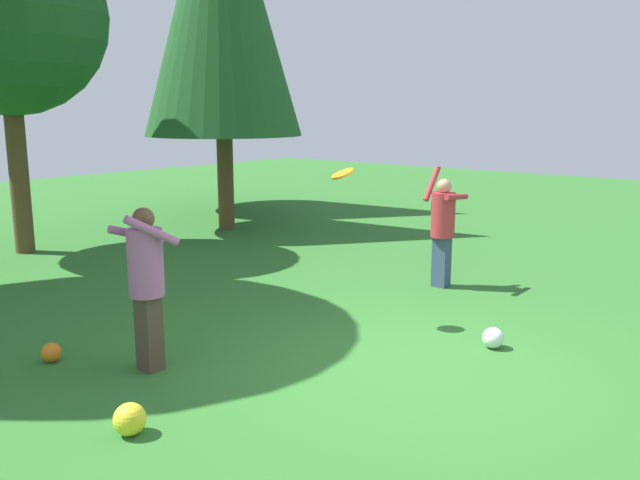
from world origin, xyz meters
TOP-DOWN VIEW (x-y plane):
  - ground_plane at (0.00, 0.00)m, footprint 40.00×40.00m
  - person_thrower at (2.88, 1.30)m, footprint 0.55×0.49m
  - person_catcher at (-1.70, 1.94)m, footprint 0.64×0.60m
  - frisbee at (0.63, 1.36)m, footprint 0.36×0.36m
  - ball_white at (1.02, -0.39)m, footprint 0.23×0.23m
  - ball_yellow at (-2.61, 0.95)m, footprint 0.26×0.26m
  - ball_orange at (-2.23, 2.88)m, footprint 0.20×0.20m
  - tree_center at (0.16, 8.19)m, footprint 3.37×3.37m

SIDE VIEW (x-z plane):
  - ground_plane at x=0.00m, z-range 0.00..0.00m
  - ball_orange at x=-2.23m, z-range 0.00..0.20m
  - ball_white at x=1.02m, z-range 0.00..0.23m
  - ball_yellow at x=-2.61m, z-range 0.00..0.26m
  - person_thrower at x=2.88m, z-range 0.07..1.79m
  - person_catcher at x=-1.70m, z-range 0.15..1.77m
  - frisbee at x=0.63m, z-range 1.73..1.86m
  - tree_center at x=0.16m, z-range 1.17..6.94m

